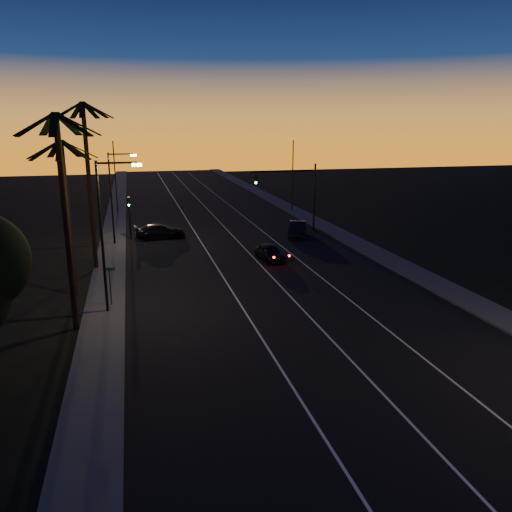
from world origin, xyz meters
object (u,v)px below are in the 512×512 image
object	(u,v)px
signal_mast	(293,186)
lead_car	(270,252)
right_car	(298,229)
cross_car	(160,232)

from	to	relation	value
signal_mast	lead_car	size ratio (longest dim) A/B	1.57
signal_mast	right_car	size ratio (longest dim) A/B	1.47
lead_car	right_car	xyz separation A→B (m)	(5.12, 7.95, 0.09)
right_car	cross_car	size ratio (longest dim) A/B	0.96
lead_car	right_car	distance (m)	9.46
lead_car	cross_car	bearing A→B (deg)	128.68
right_car	cross_car	xyz separation A→B (m)	(-13.43, 2.43, -0.03)
lead_car	cross_car	distance (m)	13.30
lead_car	right_car	size ratio (longest dim) A/B	0.94
cross_car	signal_mast	bearing A→B (deg)	1.56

